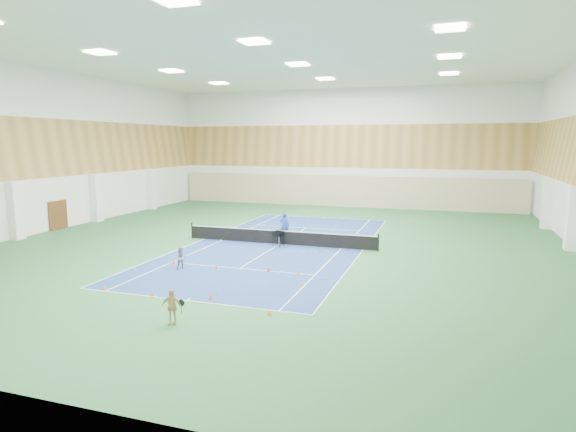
% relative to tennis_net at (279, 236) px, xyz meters
% --- Properties ---
extents(ground, '(40.00, 40.00, 0.00)m').
position_rel_tennis_net_xyz_m(ground, '(0.00, 0.00, -0.55)').
color(ground, '#296036').
rests_on(ground, ground).
extents(room_shell, '(36.00, 40.00, 12.00)m').
position_rel_tennis_net_xyz_m(room_shell, '(0.00, 0.00, 5.45)').
color(room_shell, white).
rests_on(room_shell, ground).
extents(wood_cladding, '(36.00, 40.00, 8.00)m').
position_rel_tennis_net_xyz_m(wood_cladding, '(0.00, 0.00, 7.45)').
color(wood_cladding, '#B48442').
rests_on(wood_cladding, room_shell).
extents(ceiling_light_grid, '(21.40, 25.40, 0.06)m').
position_rel_tennis_net_xyz_m(ceiling_light_grid, '(0.00, 0.00, 11.37)').
color(ceiling_light_grid, silver).
rests_on(ceiling_light_grid, room_shell).
extents(court_surface, '(10.97, 23.77, 0.01)m').
position_rel_tennis_net_xyz_m(court_surface, '(0.00, 0.00, -0.55)').
color(court_surface, navy).
rests_on(court_surface, ground).
extents(tennis_balls_scatter, '(10.57, 22.77, 0.07)m').
position_rel_tennis_net_xyz_m(tennis_balls_scatter, '(0.00, 0.00, -0.50)').
color(tennis_balls_scatter, '#CCF029').
rests_on(tennis_balls_scatter, ground).
extents(tennis_net, '(12.80, 0.10, 1.10)m').
position_rel_tennis_net_xyz_m(tennis_net, '(0.00, 0.00, 0.00)').
color(tennis_net, black).
rests_on(tennis_net, ground).
extents(back_curtain, '(35.40, 0.16, 3.20)m').
position_rel_tennis_net_xyz_m(back_curtain, '(0.00, 19.75, 1.05)').
color(back_curtain, '#C6B793').
rests_on(back_curtain, ground).
extents(door_left_b, '(0.08, 1.80, 2.20)m').
position_rel_tennis_net_xyz_m(door_left_b, '(-17.92, 0.00, 0.55)').
color(door_left_b, '#593319').
rests_on(door_left_b, ground).
extents(coach, '(0.68, 0.46, 1.82)m').
position_rel_tennis_net_xyz_m(coach, '(-0.30, 1.97, 0.36)').
color(coach, '#21479A').
rests_on(coach, ground).
extents(child_court, '(0.72, 0.69, 1.18)m').
position_rel_tennis_net_xyz_m(child_court, '(-2.87, -7.42, 0.04)').
color(child_court, gray).
rests_on(child_court, ground).
extents(child_apron, '(0.82, 0.48, 1.31)m').
position_rel_tennis_net_xyz_m(child_apron, '(0.81, -14.32, 0.11)').
color(child_apron, tan).
rests_on(child_apron, ground).
extents(ball_cart, '(0.70, 0.70, 1.01)m').
position_rel_tennis_net_xyz_m(ball_cart, '(0.13, -0.60, -0.05)').
color(ball_cart, black).
rests_on(ball_cart, ground).
extents(cone_svc_a, '(0.19, 0.19, 0.21)m').
position_rel_tennis_net_xyz_m(cone_svc_a, '(-3.88, -6.55, -0.44)').
color(cone_svc_a, '#D8460B').
rests_on(cone_svc_a, ground).
extents(cone_svc_b, '(0.21, 0.21, 0.23)m').
position_rel_tennis_net_xyz_m(cone_svc_b, '(-1.14, -6.83, -0.44)').
color(cone_svc_b, '#E9430C').
rests_on(cone_svc_b, ground).
extents(cone_svc_c, '(0.20, 0.20, 0.22)m').
position_rel_tennis_net_xyz_m(cone_svc_c, '(1.66, -6.52, -0.44)').
color(cone_svc_c, red).
rests_on(cone_svc_c, ground).
extents(cone_svc_d, '(0.18, 0.18, 0.20)m').
position_rel_tennis_net_xyz_m(cone_svc_d, '(3.26, -6.47, -0.45)').
color(cone_svc_d, orange).
rests_on(cone_svc_d, ground).
extents(cone_base_a, '(0.17, 0.17, 0.19)m').
position_rel_tennis_net_xyz_m(cone_base_a, '(-4.34, -11.62, -0.45)').
color(cone_base_a, '#FF5F0D').
rests_on(cone_base_a, ground).
extents(cone_base_b, '(0.18, 0.18, 0.20)m').
position_rel_tennis_net_xyz_m(cone_base_b, '(-1.70, -11.81, -0.45)').
color(cone_base_b, '#E2600B').
rests_on(cone_base_b, ground).
extents(cone_base_c, '(0.20, 0.20, 0.22)m').
position_rel_tennis_net_xyz_m(cone_base_c, '(0.90, -11.43, -0.44)').
color(cone_base_c, '#FF4B0D').
rests_on(cone_base_c, ground).
extents(cone_base_d, '(0.17, 0.17, 0.19)m').
position_rel_tennis_net_xyz_m(cone_base_d, '(3.91, -12.42, -0.45)').
color(cone_base_d, '#D9600B').
rests_on(cone_base_d, ground).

